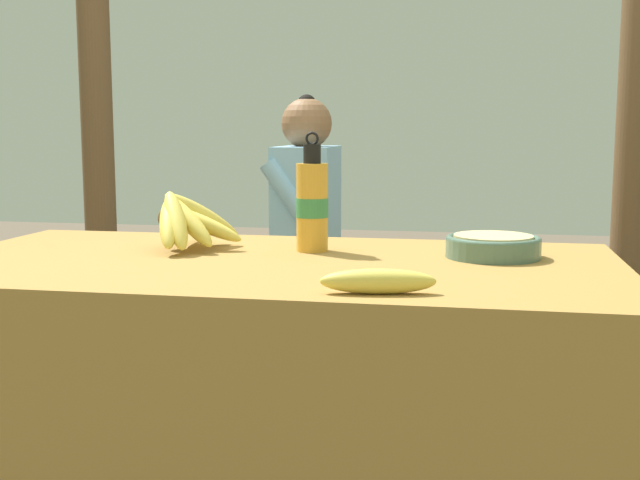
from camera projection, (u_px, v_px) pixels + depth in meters
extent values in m
cube|color=olive|center=(272.00, 413.00, 1.78)|extent=(1.50, 0.79, 0.69)
sphere|color=#4C381E|center=(170.00, 218.00, 1.89)|extent=(0.06, 0.06, 0.06)
ellipsoid|color=#E0C64C|center=(169.00, 222.00, 1.83)|extent=(0.10, 0.17, 0.13)
ellipsoid|color=#E0C64C|center=(176.00, 220.00, 1.83)|extent=(0.13, 0.17, 0.15)
ellipsoid|color=#E0C64C|center=(189.00, 221.00, 1.85)|extent=(0.17, 0.12, 0.14)
ellipsoid|color=#E0C64C|center=(201.00, 223.00, 1.88)|extent=(0.21, 0.04, 0.11)
ellipsoid|color=#E0C64C|center=(202.00, 217.00, 1.92)|extent=(0.19, 0.14, 0.15)
ellipsoid|color=#E0C64C|center=(193.00, 218.00, 1.93)|extent=(0.14, 0.17, 0.10)
ellipsoid|color=#E0C64C|center=(186.00, 216.00, 1.97)|extent=(0.07, 0.21, 0.14)
cylinder|color=#4C6B5B|center=(493.00, 248.00, 1.77)|extent=(0.21, 0.21, 0.04)
torus|color=#4C6B5B|center=(493.00, 239.00, 1.77)|extent=(0.21, 0.21, 0.01)
cylinder|color=#D1B77A|center=(493.00, 237.00, 1.77)|extent=(0.17, 0.17, 0.01)
cylinder|color=gold|center=(312.00, 208.00, 1.85)|extent=(0.07, 0.07, 0.20)
cylinder|color=#38844C|center=(312.00, 208.00, 1.85)|extent=(0.07, 0.07, 0.04)
cylinder|color=black|center=(312.00, 154.00, 1.84)|extent=(0.04, 0.04, 0.04)
torus|color=black|center=(312.00, 139.00, 1.83)|extent=(0.03, 0.01, 0.03)
ellipsoid|color=#E0C64C|center=(378.00, 281.00, 1.38)|extent=(0.21, 0.08, 0.04)
cube|color=brown|center=(334.00, 278.00, 2.91)|extent=(1.85, 0.32, 0.04)
cube|color=brown|center=(111.00, 336.00, 2.98)|extent=(0.06, 0.06, 0.42)
cube|color=brown|center=(571.00, 360.00, 2.66)|extent=(0.06, 0.06, 0.42)
cube|color=brown|center=(137.00, 321.00, 3.21)|extent=(0.06, 0.06, 0.42)
cube|color=brown|center=(564.00, 342.00, 2.90)|extent=(0.06, 0.06, 0.42)
cylinder|color=#232328|center=(233.00, 339.00, 2.87)|extent=(0.09, 0.09, 0.45)
cylinder|color=#232328|center=(265.00, 275.00, 2.82)|extent=(0.30, 0.10, 0.09)
cylinder|color=#232328|center=(246.00, 326.00, 3.06)|extent=(0.09, 0.09, 0.45)
cylinder|color=#232328|center=(276.00, 267.00, 3.00)|extent=(0.30, 0.10, 0.09)
cube|color=#84B7E0|center=(307.00, 211.00, 2.86)|extent=(0.21, 0.35, 0.46)
cylinder|color=#84B7E0|center=(289.00, 195.00, 2.70)|extent=(0.20, 0.07, 0.25)
cylinder|color=#84B7E0|center=(307.00, 188.00, 3.01)|extent=(0.20, 0.07, 0.25)
sphere|color=brown|center=(307.00, 123.00, 2.82)|extent=(0.18, 0.18, 0.18)
sphere|color=black|center=(307.00, 104.00, 2.81)|extent=(0.07, 0.07, 0.07)
sphere|color=#4C381E|center=(477.00, 259.00, 2.80)|extent=(0.05, 0.05, 0.05)
ellipsoid|color=#9EB24C|center=(486.00, 260.00, 2.73)|extent=(0.10, 0.17, 0.15)
ellipsoid|color=#9EB24C|center=(492.00, 263.00, 2.75)|extent=(0.16, 0.15, 0.11)
ellipsoid|color=#9EB24C|center=(498.00, 260.00, 2.79)|extent=(0.18, 0.04, 0.13)
ellipsoid|color=#9EB24C|center=(494.00, 258.00, 2.83)|extent=(0.17, 0.14, 0.12)
ellipsoid|color=#9EB24C|center=(479.00, 257.00, 2.87)|extent=(0.06, 0.20, 0.11)
cylinder|color=brown|center=(96.00, 94.00, 3.32)|extent=(0.13, 0.13, 2.24)
cylinder|color=brown|center=(637.00, 89.00, 2.92)|extent=(0.13, 0.13, 2.24)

